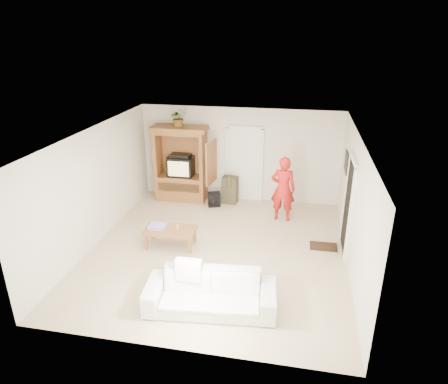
{
  "coord_description": "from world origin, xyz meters",
  "views": [
    {
      "loc": [
        1.61,
        -7.49,
        4.52
      ],
      "look_at": [
        0.03,
        0.6,
        1.15
      ],
      "focal_mm": 32.0,
      "sensor_mm": 36.0,
      "label": 1
    }
  ],
  "objects_px": {
    "coffee_table": "(170,231)",
    "sofa": "(210,293)",
    "armoire": "(182,168)",
    "man": "(283,189)"
  },
  "relations": [
    {
      "from": "sofa",
      "to": "man",
      "type": "bearing_deg",
      "value": 69.47
    },
    {
      "from": "man",
      "to": "coffee_table",
      "type": "distance_m",
      "value": 3.02
    },
    {
      "from": "armoire",
      "to": "man",
      "type": "relative_size",
      "value": 1.25
    },
    {
      "from": "armoire",
      "to": "man",
      "type": "bearing_deg",
      "value": -16.25
    },
    {
      "from": "coffee_table",
      "to": "armoire",
      "type": "bearing_deg",
      "value": 98.5
    },
    {
      "from": "armoire",
      "to": "coffee_table",
      "type": "xyz_separation_m",
      "value": [
        0.51,
        -2.67,
        -0.54
      ]
    },
    {
      "from": "man",
      "to": "coffee_table",
      "type": "height_order",
      "value": "man"
    },
    {
      "from": "coffee_table",
      "to": "sofa",
      "type": "bearing_deg",
      "value": -57.38
    },
    {
      "from": "armoire",
      "to": "man",
      "type": "xyz_separation_m",
      "value": [
        2.86,
        -0.83,
        -0.07
      ]
    },
    {
      "from": "armoire",
      "to": "sofa",
      "type": "bearing_deg",
      "value": -68.0
    }
  ]
}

